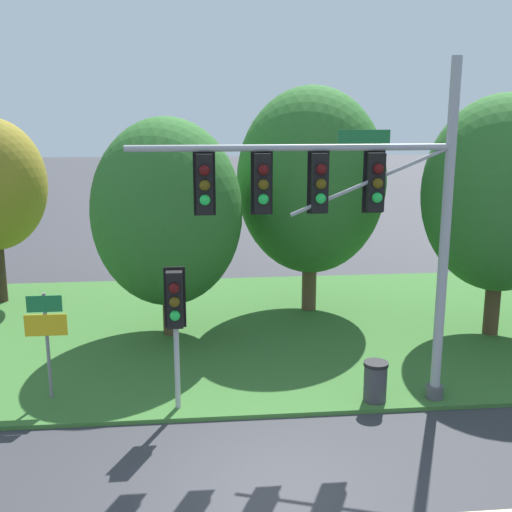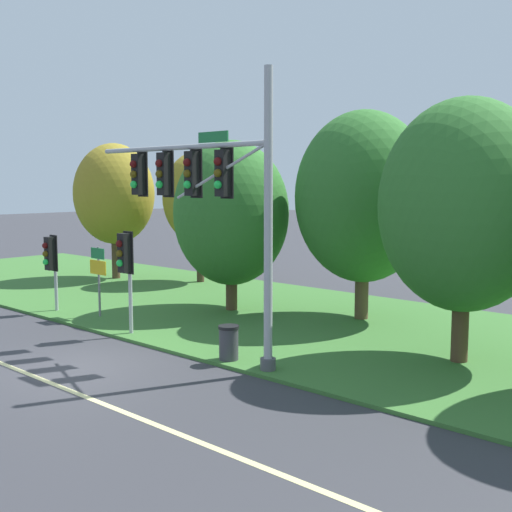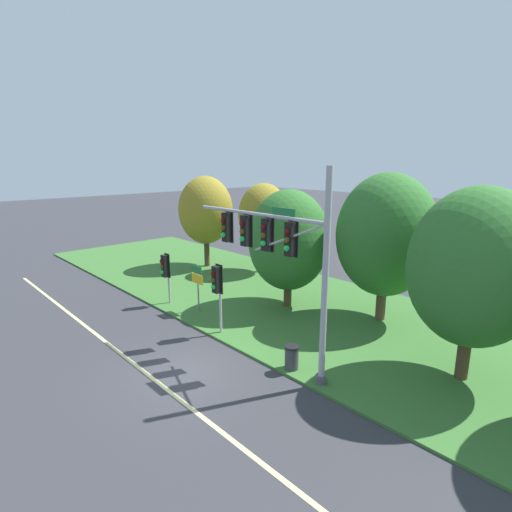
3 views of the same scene
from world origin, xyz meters
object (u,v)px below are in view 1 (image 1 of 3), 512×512
tree_behind_signpost (167,213)px  tree_mid_verge (311,181)px  traffic_signal_mast (345,204)px  tree_tall_centre (502,194)px  route_sign_post (46,329)px  trash_bin (375,381)px  pedestrian_signal_further_along (175,308)px

tree_behind_signpost → tree_mid_verge: size_ratio=0.87×
traffic_signal_mast → tree_mid_verge: 6.92m
tree_behind_signpost → tree_tall_centre: 9.47m
route_sign_post → tree_tall_centre: (12.02, 3.14, 2.47)m
route_sign_post → tree_behind_signpost: tree_behind_signpost is taller
traffic_signal_mast → trash_bin: traffic_signal_mast is taller
traffic_signal_mast → tree_behind_signpost: size_ratio=1.20×
pedestrian_signal_further_along → tree_tall_centre: tree_tall_centre is taller
tree_tall_centre → route_sign_post: bearing=-165.4°
route_sign_post → tree_tall_centre: size_ratio=0.36×
trash_bin → tree_behind_signpost: bearing=133.8°
tree_behind_signpost → tree_tall_centre: tree_tall_centre is taller
traffic_signal_mast → tree_tall_centre: bearing=36.4°
traffic_signal_mast → pedestrian_signal_further_along: bearing=-179.1°
route_sign_post → tree_tall_centre: tree_tall_centre is taller
route_sign_post → tree_behind_signpost: (2.61, 4.06, 1.95)m
traffic_signal_mast → tree_behind_signpost: 6.40m
pedestrian_signal_further_along → tree_mid_verge: 8.32m
pedestrian_signal_further_along → trash_bin: bearing=0.8°
tree_mid_verge → trash_bin: (0.28, -6.88, -3.77)m
tree_behind_signpost → tree_tall_centre: size_ratio=0.91×
tree_behind_signpost → trash_bin: (4.76, -4.96, -3.14)m
route_sign_post → tree_behind_signpost: bearing=57.2°
tree_tall_centre → trash_bin: (-4.65, -4.04, -3.66)m
tree_tall_centre → trash_bin: tree_tall_centre is taller
pedestrian_signal_further_along → tree_behind_signpost: (-0.31, 5.02, 1.25)m
tree_mid_verge → traffic_signal_mast: bearing=-94.6°
pedestrian_signal_further_along → tree_behind_signpost: tree_behind_signpost is taller
traffic_signal_mast → tree_mid_verge: (0.56, 6.89, -0.30)m
trash_bin → tree_tall_centre: bearing=41.0°
trash_bin → tree_mid_verge: bearing=92.3°
pedestrian_signal_further_along → tree_tall_centre: (9.10, 4.10, 1.78)m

